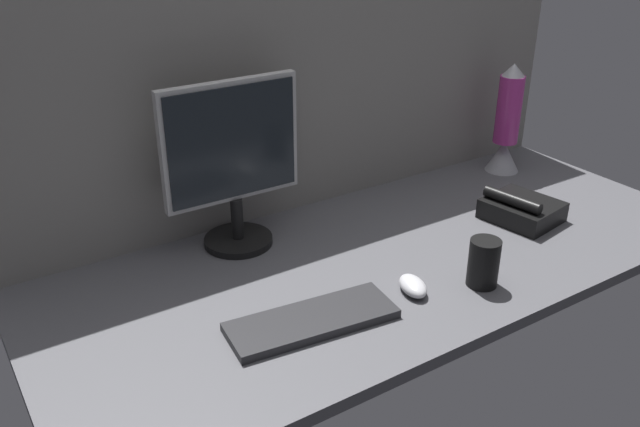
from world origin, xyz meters
The scene contains 8 objects.
ground_plane centered at (0.00, 0.00, -1.50)cm, with size 180.00×80.00×3.00cm, color #515156.
cubicle_wall_back centered at (0.00, 37.50, 34.11)cm, with size 180.00×5.00×68.22cm.
monitor centered at (-29.73, 25.12, 23.58)cm, with size 36.55×18.00×43.54cm.
keyboard centered at (-32.91, -16.88, 1.00)cm, with size 37.00×13.00×2.00cm, color #262628.
mouse centered at (-6.48, -18.84, 1.70)cm, with size 5.60×9.60×3.40cm, color silver.
mug_black_travel centered at (9.43, -25.01, 5.87)cm, with size 7.30×7.30×11.74cm.
lava_lamp centered at (66.70, 22.82, 14.95)cm, with size 10.89×10.89×35.63cm.
desk_phone centered at (43.54, -6.14, 3.19)cm, with size 19.95×21.59×8.80cm.
Camera 1 is at (-96.31, -118.09, 84.94)cm, focal length 37.68 mm.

